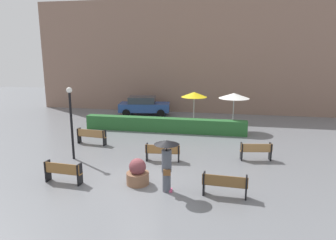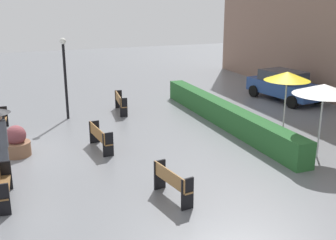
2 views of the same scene
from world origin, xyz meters
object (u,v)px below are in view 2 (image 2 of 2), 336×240
(patio_umbrella_white, at_px, (324,89))
(lamp_post, at_px, (65,70))
(bench_near_right, at_px, (2,185))
(planter_pot, at_px, (17,143))
(bench_far_left, at_px, (120,101))
(bench_far_right, at_px, (172,181))
(parked_car, at_px, (284,85))
(patio_umbrella_yellow, at_px, (287,76))
(bench_near_left, at_px, (1,120))
(bench_mid_center, at_px, (100,136))

(patio_umbrella_white, bearing_deg, lamp_post, -137.18)
(bench_near_right, bearing_deg, planter_pot, 172.13)
(bench_near_right, height_order, bench_far_left, bench_far_left)
(bench_far_right, distance_m, parked_car, 12.93)
(bench_far_right, xyz_separation_m, lamp_post, (-9.02, -1.51, 1.73))
(patio_umbrella_yellow, height_order, parked_car, patio_umbrella_yellow)
(bench_far_left, xyz_separation_m, patio_umbrella_white, (8.11, 4.86, 1.86))
(bench_near_left, relative_size, patio_umbrella_white, 0.63)
(bench_mid_center, relative_size, lamp_post, 0.47)
(patio_umbrella_white, bearing_deg, bench_far_right, -79.52)
(bench_mid_center, relative_size, planter_pot, 1.58)
(bench_mid_center, bearing_deg, bench_near_left, -136.32)
(lamp_post, height_order, parked_car, lamp_post)
(parked_car, bearing_deg, bench_mid_center, -70.12)
(bench_mid_center, relative_size, patio_umbrella_white, 0.67)
(bench_near_left, xyz_separation_m, patio_umbrella_white, (6.93, 10.18, 1.88))
(bench_far_right, bearing_deg, bench_mid_center, -167.53)
(lamp_post, bearing_deg, bench_far_right, 9.49)
(lamp_post, relative_size, patio_umbrella_yellow, 1.45)
(bench_far_left, bearing_deg, planter_pot, -48.81)
(bench_far_left, distance_m, lamp_post, 3.04)
(bench_mid_center, distance_m, parked_car, 11.48)
(bench_near_left, distance_m, patio_umbrella_yellow, 11.68)
(bench_far_left, distance_m, bench_mid_center, 5.08)
(bench_mid_center, distance_m, lamp_post, 4.85)
(planter_pot, relative_size, parked_car, 0.25)
(planter_pot, distance_m, patio_umbrella_white, 10.61)
(bench_far_right, bearing_deg, bench_far_left, 173.82)
(bench_near_right, xyz_separation_m, patio_umbrella_yellow, (-2.36, 10.74, 1.81))
(patio_umbrella_white, bearing_deg, bench_far_left, -149.10)
(patio_umbrella_yellow, relative_size, parked_car, 0.57)
(bench_near_right, bearing_deg, patio_umbrella_white, 87.84)
(bench_far_right, height_order, patio_umbrella_yellow, patio_umbrella_yellow)
(bench_mid_center, xyz_separation_m, patio_umbrella_white, (3.45, 6.85, 1.89))
(bench_far_right, relative_size, bench_mid_center, 0.92)
(bench_mid_center, bearing_deg, bench_far_left, 156.84)
(planter_pot, bearing_deg, patio_umbrella_yellow, 83.62)
(planter_pot, bearing_deg, parked_car, 104.24)
(patio_umbrella_yellow, relative_size, patio_umbrella_white, 0.97)
(bench_near_left, bearing_deg, bench_near_right, 0.13)
(bench_near_left, bearing_deg, lamp_post, 109.70)
(bench_far_right, distance_m, patio_umbrella_yellow, 7.69)
(bench_near_left, distance_m, patio_umbrella_white, 12.46)
(bench_mid_center, bearing_deg, parked_car, 109.88)
(parked_car, bearing_deg, planter_pot, -75.76)
(parked_car, bearing_deg, patio_umbrella_white, -28.21)
(bench_near_left, distance_m, bench_far_right, 9.11)
(patio_umbrella_yellow, height_order, patio_umbrella_white, patio_umbrella_white)
(bench_far_left, bearing_deg, patio_umbrella_yellow, 45.34)
(planter_pot, bearing_deg, bench_near_left, -170.66)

